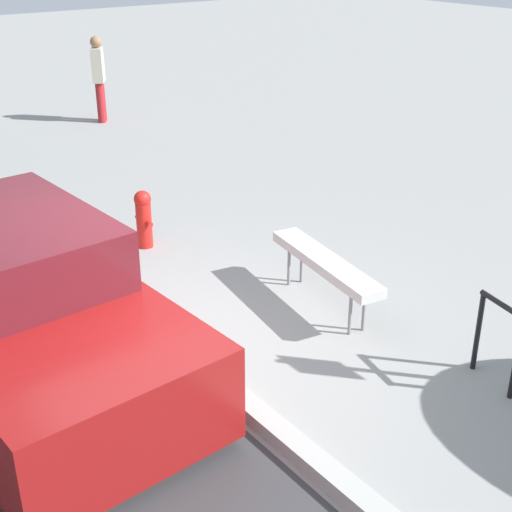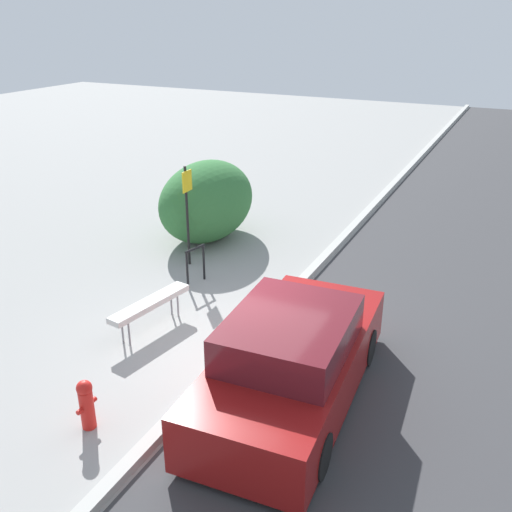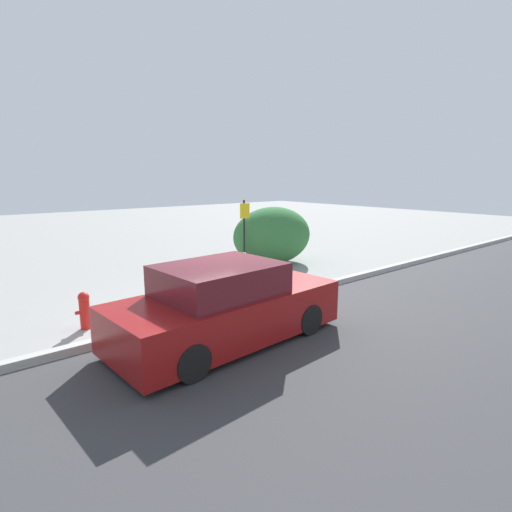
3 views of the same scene
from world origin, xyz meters
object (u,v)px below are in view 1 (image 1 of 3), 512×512
object	(u,v)px
bench	(325,264)
parked_car_near	(14,307)
bike_rack	(498,335)
fire_hydrant	(144,217)
pedestrian	(99,77)

from	to	relation	value
bench	parked_car_near	distance (m)	3.18
bike_rack	parked_car_near	distance (m)	4.35
fire_hydrant	bike_rack	bearing A→B (deg)	12.95
bike_rack	pedestrian	size ratio (longest dim) A/B	0.47
fire_hydrant	parked_car_near	size ratio (longest dim) A/B	0.17
pedestrian	parked_car_near	size ratio (longest dim) A/B	0.40
fire_hydrant	parked_car_near	world-z (taller)	parked_car_near
bench	pedestrian	distance (m)	9.10
bench	bike_rack	world-z (taller)	bike_rack
pedestrian	bike_rack	bearing A→B (deg)	25.27
bike_rack	fire_hydrant	xyz separation A→B (m)	(-4.59, -1.05, -0.09)
bike_rack	pedestrian	distance (m)	11.03
bench	pedestrian	bearing A→B (deg)	178.76
bike_rack	fire_hydrant	distance (m)	4.71
fire_hydrant	parked_car_near	bearing A→B (deg)	-51.58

